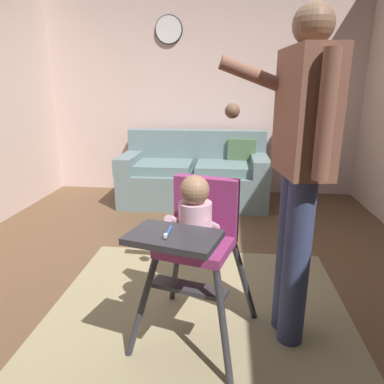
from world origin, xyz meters
TOP-DOWN VIEW (x-y plane):
  - ground at (0.00, 0.00)m, footprint 5.62×6.61m
  - wall_far at (0.00, 2.54)m, footprint 4.82×0.06m
  - area_rug at (0.20, -0.55)m, footprint 1.88×2.29m
  - couch at (-0.04, 2.02)m, footprint 1.76×0.86m
  - high_chair at (0.21, -0.48)m, footprint 0.74×0.83m
  - adult_standing at (0.72, -0.41)m, footprint 0.56×0.50m
  - toy_ball at (-0.28, 0.69)m, footprint 0.15×0.15m
  - wall_clock at (-0.41, 2.49)m, footprint 0.34×0.04m

SIDE VIEW (x-z plane):
  - ground at x=0.00m, z-range -0.10..0.00m
  - area_rug at x=0.20m, z-range 0.00..0.01m
  - toy_ball at x=-0.28m, z-range 0.00..0.15m
  - couch at x=-0.04m, z-range -0.10..0.76m
  - high_chair at x=0.21m, z-range 0.18..1.13m
  - adult_standing at x=0.72m, z-range 0.12..1.85m
  - wall_far at x=0.00m, z-range 0.00..2.76m
  - wall_clock at x=-0.41m, z-range 1.89..2.24m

